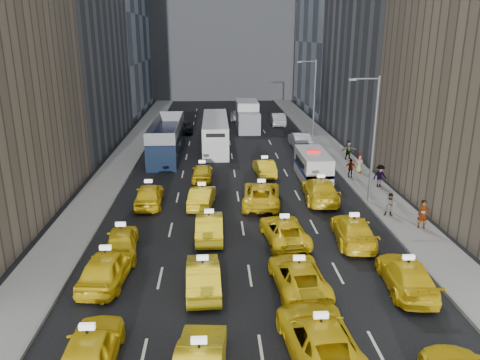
# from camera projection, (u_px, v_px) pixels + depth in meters

# --- Properties ---
(ground) EXTENTS (160.00, 160.00, 0.00)m
(ground) POSITION_uv_depth(u_px,v_px,m) (253.00, 297.00, 21.69)
(ground) COLOR black
(ground) RESTS_ON ground
(sidewalk_west) EXTENTS (3.00, 90.00, 0.15)m
(sidewalk_west) POSITION_uv_depth(u_px,v_px,m) (123.00, 160.00, 44.94)
(sidewalk_west) COLOR gray
(sidewalk_west) RESTS_ON ground
(sidewalk_east) EXTENTS (3.00, 90.00, 0.15)m
(sidewalk_east) POSITION_uv_depth(u_px,v_px,m) (339.00, 157.00, 46.03)
(sidewalk_east) COLOR gray
(sidewalk_east) RESTS_ON ground
(curb_west) EXTENTS (0.15, 90.00, 0.18)m
(curb_west) POSITION_uv_depth(u_px,v_px,m) (138.00, 159.00, 45.01)
(curb_west) COLOR slate
(curb_west) RESTS_ON ground
(curb_east) EXTENTS (0.15, 90.00, 0.18)m
(curb_east) POSITION_uv_depth(u_px,v_px,m) (324.00, 157.00, 45.95)
(curb_east) COLOR slate
(curb_east) RESTS_ON ground
(streetlight_near) EXTENTS (2.15, 0.22, 9.00)m
(streetlight_near) POSITION_uv_depth(u_px,v_px,m) (372.00, 136.00, 32.12)
(streetlight_near) COLOR #595B60
(streetlight_near) RESTS_ON ground
(streetlight_far) EXTENTS (2.15, 0.22, 9.00)m
(streetlight_far) POSITION_uv_depth(u_px,v_px,m) (313.00, 98.00, 51.18)
(streetlight_far) COLOR #595B60
(streetlight_far) RESTS_ON ground
(taxi_0) EXTENTS (1.93, 4.71, 1.60)m
(taxi_0) POSITION_uv_depth(u_px,v_px,m) (90.00, 351.00, 16.74)
(taxi_0) COLOR yellow
(taxi_0) RESTS_ON ground
(taxi_2) EXTENTS (2.94, 5.65, 1.52)m
(taxi_2) POSITION_uv_depth(u_px,v_px,m) (320.00, 338.00, 17.53)
(taxi_2) COLOR yellow
(taxi_2) RESTS_ON ground
(taxi_4) EXTENTS (2.41, 4.97, 1.63)m
(taxi_4) POSITION_uv_depth(u_px,v_px,m) (107.00, 267.00, 22.72)
(taxi_4) COLOR yellow
(taxi_4) RESTS_ON ground
(taxi_5) EXTENTS (1.75, 4.51, 1.47)m
(taxi_5) POSITION_uv_depth(u_px,v_px,m) (203.00, 276.00, 22.06)
(taxi_5) COLOR yellow
(taxi_5) RESTS_ON ground
(taxi_6) EXTENTS (2.59, 5.08, 1.38)m
(taxi_6) POSITION_uv_depth(u_px,v_px,m) (298.00, 275.00, 22.22)
(taxi_6) COLOR yellow
(taxi_6) RESTS_ON ground
(taxi_7) EXTENTS (2.43, 5.10, 1.44)m
(taxi_7) POSITION_uv_depth(u_px,v_px,m) (406.00, 275.00, 22.16)
(taxi_7) COLOR yellow
(taxi_7) RESTS_ON ground
(taxi_8) EXTENTS (2.09, 4.33, 1.42)m
(taxi_8) POSITION_uv_depth(u_px,v_px,m) (122.00, 240.00, 25.97)
(taxi_8) COLOR yellow
(taxi_8) RESTS_ON ground
(taxi_9) EXTENTS (1.57, 4.50, 1.48)m
(taxi_9) POSITION_uv_depth(u_px,v_px,m) (209.00, 226.00, 27.73)
(taxi_9) COLOR yellow
(taxi_9) RESTS_ON ground
(taxi_10) EXTENTS (2.71, 5.11, 1.37)m
(taxi_10) POSITION_uv_depth(u_px,v_px,m) (284.00, 230.00, 27.29)
(taxi_10) COLOR yellow
(taxi_10) RESTS_ON ground
(taxi_11) EXTENTS (2.54, 5.30, 1.49)m
(taxi_11) POSITION_uv_depth(u_px,v_px,m) (353.00, 230.00, 27.18)
(taxi_11) COLOR yellow
(taxi_11) RESTS_ON ground
(taxi_12) EXTENTS (2.01, 4.68, 1.58)m
(taxi_12) POSITION_uv_depth(u_px,v_px,m) (149.00, 195.00, 33.00)
(taxi_12) COLOR yellow
(taxi_12) RESTS_ON ground
(taxi_13) EXTENTS (2.00, 4.48, 1.43)m
(taxi_13) POSITION_uv_depth(u_px,v_px,m) (202.00, 196.00, 32.87)
(taxi_13) COLOR yellow
(taxi_13) RESTS_ON ground
(taxi_14) EXTENTS (3.16, 5.79, 1.54)m
(taxi_14) POSITION_uv_depth(u_px,v_px,m) (261.00, 194.00, 33.21)
(taxi_14) COLOR yellow
(taxi_14) RESTS_ON ground
(taxi_15) EXTENTS (2.77, 5.81, 1.64)m
(taxi_15) POSITION_uv_depth(u_px,v_px,m) (320.00, 190.00, 33.95)
(taxi_15) COLOR yellow
(taxi_15) RESTS_ON ground
(taxi_16) EXTENTS (1.75, 4.09, 1.38)m
(taxi_16) POSITION_uv_depth(u_px,v_px,m) (202.00, 172.00, 38.70)
(taxi_16) COLOR yellow
(taxi_16) RESTS_ON ground
(taxi_17) EXTENTS (1.77, 4.32, 1.39)m
(taxi_17) POSITION_uv_depth(u_px,v_px,m) (264.00, 167.00, 40.06)
(taxi_17) COLOR yellow
(taxi_17) RESTS_ON ground
(nypd_van) EXTENTS (2.70, 5.93, 2.48)m
(nypd_van) POSITION_uv_depth(u_px,v_px,m) (313.00, 166.00, 38.82)
(nypd_van) COLOR silver
(nypd_van) RESTS_ON ground
(double_decker) EXTENTS (2.81, 11.88, 3.45)m
(double_decker) POSITION_uv_depth(u_px,v_px,m) (167.00, 139.00, 46.13)
(double_decker) COLOR black
(double_decker) RESTS_ON ground
(city_bus) EXTENTS (4.10, 12.49, 3.17)m
(city_bus) POSITION_uv_depth(u_px,v_px,m) (215.00, 133.00, 49.58)
(city_bus) COLOR silver
(city_bus) RESTS_ON ground
(box_truck) EXTENTS (3.15, 7.85, 3.52)m
(box_truck) POSITION_uv_depth(u_px,v_px,m) (248.00, 116.00, 58.85)
(box_truck) COLOR silver
(box_truck) RESTS_ON ground
(misc_car_0) EXTENTS (1.85, 5.08, 1.67)m
(misc_car_0) POSITION_uv_depth(u_px,v_px,m) (300.00, 140.00, 49.67)
(misc_car_0) COLOR #B0B2B8
(misc_car_0) RESTS_ON ground
(misc_car_1) EXTENTS (2.56, 5.23, 1.43)m
(misc_car_1) POSITION_uv_depth(u_px,v_px,m) (183.00, 126.00, 57.57)
(misc_car_1) COLOR black
(misc_car_1) RESTS_ON ground
(misc_car_2) EXTENTS (2.12, 4.83, 1.38)m
(misc_car_2) POSITION_uv_depth(u_px,v_px,m) (237.00, 115.00, 65.74)
(misc_car_2) COLOR gray
(misc_car_2) RESTS_ON ground
(misc_car_3) EXTENTS (2.34, 4.80, 1.58)m
(misc_car_3) POSITION_uv_depth(u_px,v_px,m) (217.00, 120.00, 61.66)
(misc_car_3) COLOR black
(misc_car_3) RESTS_ON ground
(misc_car_4) EXTENTS (1.92, 5.05, 1.64)m
(misc_car_4) POSITION_uv_depth(u_px,v_px,m) (278.00, 119.00, 62.01)
(misc_car_4) COLOR #9A9CA1
(misc_car_4) RESTS_ON ground
(pedestrian_0) EXTENTS (0.73, 0.55, 1.81)m
(pedestrian_0) POSITION_uv_depth(u_px,v_px,m) (423.00, 214.00, 28.70)
(pedestrian_0) COLOR gray
(pedestrian_0) RESTS_ON sidewalk_east
(pedestrian_1) EXTENTS (0.84, 0.60, 1.57)m
(pedestrian_1) POSITION_uv_depth(u_px,v_px,m) (391.00, 205.00, 30.64)
(pedestrian_1) COLOR gray
(pedestrian_1) RESTS_ON sidewalk_east
(pedestrian_2) EXTENTS (1.22, 0.67, 1.79)m
(pedestrian_2) POSITION_uv_depth(u_px,v_px,m) (380.00, 176.00, 36.42)
(pedestrian_2) COLOR gray
(pedestrian_2) RESTS_ON sidewalk_east
(pedestrian_3) EXTENTS (0.98, 0.56, 1.58)m
(pedestrian_3) POSITION_uv_depth(u_px,v_px,m) (350.00, 168.00, 38.94)
(pedestrian_3) COLOR gray
(pedestrian_3) RESTS_ON sidewalk_east
(pedestrian_4) EXTENTS (0.83, 0.50, 1.62)m
(pedestrian_4) POSITION_uv_depth(u_px,v_px,m) (359.00, 163.00, 40.31)
(pedestrian_4) COLOR gray
(pedestrian_4) RESTS_ON sidewalk_east
(pedestrian_5) EXTENTS (1.69, 0.83, 1.76)m
(pedestrian_5) POSITION_uv_depth(u_px,v_px,m) (348.00, 150.00, 44.61)
(pedestrian_5) COLOR gray
(pedestrian_5) RESTS_ON sidewalk_east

